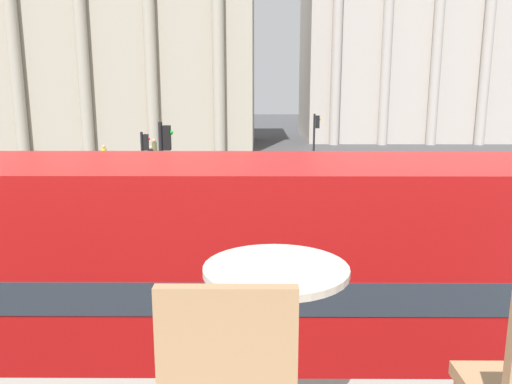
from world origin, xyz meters
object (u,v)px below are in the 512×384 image
at_px(plaza_building_left, 110,43).
at_px(pedestrian_yellow, 104,156).
at_px(plaza_building_right, 415,31).
at_px(traffic_light_far, 315,137).
at_px(traffic_light_mid, 144,157).
at_px(pedestrian_black, 151,158).
at_px(double_decker_bus, 252,278).
at_px(cafe_dining_table, 276,311).
at_px(traffic_light_near, 164,173).
at_px(pedestrian_olive, 154,150).

height_order(plaza_building_left, pedestrian_yellow, plaza_building_left).
height_order(plaza_building_right, traffic_light_far, plaza_building_right).
xyz_separation_m(traffic_light_mid, pedestrian_black, (-1.38, 7.62, -1.10)).
relative_size(double_decker_bus, plaza_building_right, 0.48).
distance_m(plaza_building_right, pedestrian_yellow, 34.86).
bearing_deg(double_decker_bus, cafe_dining_table, -81.57).
distance_m(double_decker_bus, traffic_light_near, 7.56).
bearing_deg(cafe_dining_table, plaza_building_left, 106.89).
bearing_deg(plaza_building_left, pedestrian_black, -67.50).
xyz_separation_m(double_decker_bus, pedestrian_yellow, (-9.68, 24.16, -1.34)).
bearing_deg(traffic_light_mid, plaza_building_left, 108.81).
bearing_deg(traffic_light_mid, pedestrian_yellow, 116.34).
bearing_deg(traffic_light_mid, double_decker_bus, -71.32).
distance_m(double_decker_bus, traffic_light_mid, 15.31).
relative_size(cafe_dining_table, plaza_building_right, 0.03).
relative_size(traffic_light_mid, traffic_light_far, 0.87).
xyz_separation_m(double_decker_bus, traffic_light_near, (-2.62, 7.07, 0.43)).
bearing_deg(pedestrian_black, traffic_light_mid, -146.82).
bearing_deg(plaza_building_right, plaza_building_left, -166.25).
relative_size(plaza_building_left, pedestrian_black, 14.70).
bearing_deg(traffic_light_mid, cafe_dining_table, -75.52).
bearing_deg(pedestrian_black, cafe_dining_table, -143.77).
height_order(cafe_dining_table, pedestrian_black, cafe_dining_table).
xyz_separation_m(cafe_dining_table, pedestrian_yellow, (-9.85, 29.29, -3.23)).
bearing_deg(plaza_building_right, cafe_dining_table, -107.18).
distance_m(cafe_dining_table, pedestrian_black, 28.18).
xyz_separation_m(plaza_building_right, traffic_light_near, (-18.51, -38.64, -8.07)).
bearing_deg(traffic_light_far, cafe_dining_table, -96.77).
bearing_deg(plaza_building_right, pedestrian_yellow, -139.87).
relative_size(double_decker_bus, cafe_dining_table, 14.90).
distance_m(cafe_dining_table, pedestrian_yellow, 31.07).
bearing_deg(traffic_light_far, pedestrian_yellow, 165.65).
relative_size(double_decker_bus, traffic_light_far, 2.94).
xyz_separation_m(cafe_dining_table, traffic_light_far, (3.08, 25.98, -1.71)).
height_order(traffic_light_near, pedestrian_yellow, traffic_light_near).
height_order(double_decker_bus, traffic_light_mid, double_decker_bus).
xyz_separation_m(cafe_dining_table, plaza_building_right, (15.72, 50.85, 6.62)).
height_order(traffic_light_near, traffic_light_far, traffic_light_near).
bearing_deg(pedestrian_olive, pedestrian_yellow, 167.74).
height_order(pedestrian_yellow, pedestrian_olive, pedestrian_olive).
distance_m(pedestrian_black, pedestrian_yellow, 3.97).
bearing_deg(double_decker_bus, pedestrian_black, 112.42).
height_order(double_decker_bus, traffic_light_far, double_decker_bus).
distance_m(plaza_building_right, traffic_light_far, 29.11).
distance_m(traffic_light_mid, pedestrian_yellow, 10.84).
distance_m(plaza_building_right, pedestrian_olive, 31.60).
distance_m(traffic_light_mid, pedestrian_black, 7.82).
height_order(double_decker_bus, traffic_light_near, traffic_light_near).
bearing_deg(pedestrian_black, traffic_light_near, -143.42).
xyz_separation_m(cafe_dining_table, plaza_building_left, (-13.28, 43.75, 4.90)).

